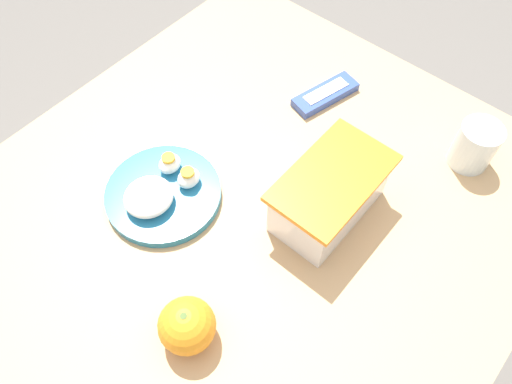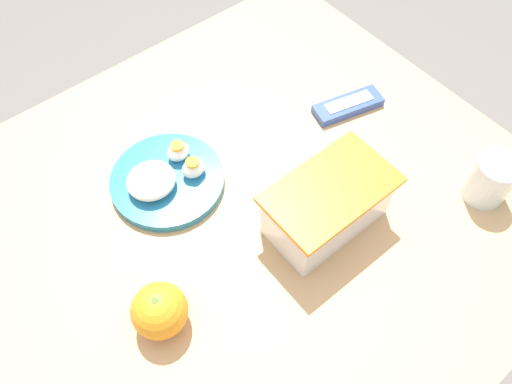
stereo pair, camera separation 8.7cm
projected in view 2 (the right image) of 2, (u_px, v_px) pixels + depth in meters
ground_plane at (256, 332)px, 1.54m from camera, size 10.00×10.00×0.00m
table at (257, 230)px, 0.99m from camera, size 0.98×0.93×0.76m
food_container at (327, 208)px, 0.83m from camera, size 0.21×0.13×0.11m
orange_fruit at (160, 311)px, 0.74m from camera, size 0.09×0.09×0.09m
rice_plate at (166, 178)px, 0.90m from camera, size 0.21×0.21×0.05m
candy_bar at (348, 105)px, 1.01m from camera, size 0.15×0.08×0.02m
drinking_glass at (491, 179)px, 0.87m from camera, size 0.08×0.08×0.09m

